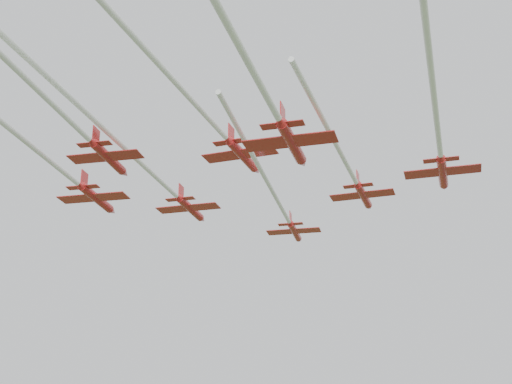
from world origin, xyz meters
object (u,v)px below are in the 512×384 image
Objects in this scene: jet_row3_left at (51,162)px; jet_row4_right at (266,94)px; jet_lead at (280,206)px; jet_row3_right at (436,114)px; jet_row2_right at (351,173)px; jet_row4_left at (42,94)px; jet_row3_mid at (174,81)px; jet_row2_left at (149,171)px.

jet_row4_right is at bearing -24.01° from jet_row3_left.
jet_row3_right is at bearing -54.33° from jet_lead.
jet_row2_right reaches higher than jet_lead.
jet_row3_left is at bearing 115.15° from jet_row4_left.
jet_row3_right is at bearing -58.45° from jet_row2_right.
jet_row3_mid is (10.65, -32.19, 1.29)m from jet_lead.
jet_row2_left reaches higher than jet_row4_right.
jet_lead is 42.04m from jet_row4_left.
jet_row3_right is (40.32, 13.58, -1.01)m from jet_row3_left.
jet_row4_right is at bearing -1.15° from jet_row3_mid.
jet_lead reaches higher than jet_row3_left.
jet_row2_left is 1.32× the size of jet_row2_right.
jet_row2_right is 35.96m from jet_row3_left.
jet_row3_left is (-5.35, -10.16, -0.86)m from jet_row2_left.
jet_row2_left reaches higher than jet_lead.
jet_row3_left is at bearing -140.08° from jet_row2_left.
jet_row2_right reaches higher than jet_row4_left.
jet_row3_mid is at bearing -60.19° from jet_row2_left.
jet_row3_left is 0.88× the size of jet_row3_right.
jet_row2_left is 26.28m from jet_row4_right.
jet_row4_right is at bearing -95.42° from jet_row2_right.
jet_row3_left is (-10.33, -30.18, -0.97)m from jet_lead.
jet_row2_right is 22.35m from jet_row3_right.
jet_row3_right is at bearing -6.77° from jet_row3_left.
jet_row4_left is (-6.93, -9.64, -3.22)m from jet_row3_mid.
jet_row3_mid is at bearing 29.12° from jet_row4_left.
jet_row3_left is at bearing 156.26° from jet_row3_mid.
jet_row4_left is at bearing -122.49° from jet_row2_right.
jet_row4_right is at bearing -81.90° from jet_lead.
jet_row2_left is at bearing -129.34° from jet_lead.
jet_lead is at bearing 148.69° from jet_row2_right.
jet_row4_right is (8.83, 2.72, -3.19)m from jet_row3_mid.
jet_row2_right is at bearing -37.17° from jet_lead.
jet_row4_left is at bearing -164.12° from jet_row4_right.
jet_row2_right is 0.78× the size of jet_row4_left.
jet_row3_left is 1.03× the size of jet_row4_right.
jet_lead is at bearing 129.61° from jet_row3_right.
jet_row3_right is at bearing 20.58° from jet_row3_mid.
jet_lead is at bearing 45.72° from jet_row3_left.
jet_row3_mid reaches higher than jet_row3_left.
jet_row2_right reaches higher than jet_row3_left.
jet_row4_right is (24.46, -9.44, -1.80)m from jet_row2_left.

